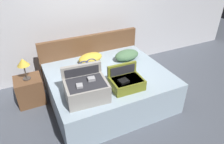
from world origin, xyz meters
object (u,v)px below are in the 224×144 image
(hard_case_large, at_px, (86,88))
(pillow_center_head, at_px, (90,58))
(nightstand, at_px, (30,90))
(bed, at_px, (109,88))
(hard_case_medium, at_px, (126,82))
(duffel_bag, at_px, (87,70))
(table_lamp, at_px, (23,63))
(pillow_near_headboard, at_px, (127,55))

(hard_case_large, xyz_separation_m, pillow_center_head, (0.41, 0.95, -0.07))
(hard_case_large, distance_m, nightstand, 1.31)
(bed, bearing_deg, hard_case_large, -141.27)
(hard_case_medium, xyz_separation_m, nightstand, (-1.31, 1.02, -0.42))
(duffel_bag, relative_size, table_lamp, 1.20)
(hard_case_large, relative_size, pillow_center_head, 1.34)
(hard_case_large, relative_size, pillow_near_headboard, 1.27)
(duffel_bag, height_order, table_lamp, duffel_bag)
(hard_case_medium, bearing_deg, bed, 100.88)
(bed, xyz_separation_m, hard_case_medium, (0.07, -0.46, 0.38))
(hard_case_large, relative_size, hard_case_medium, 1.26)
(hard_case_large, bearing_deg, duffel_bag, 73.12)
(pillow_near_headboard, relative_size, nightstand, 0.98)
(nightstand, bearing_deg, hard_case_medium, -37.88)
(duffel_bag, height_order, pillow_near_headboard, duffel_bag)
(bed, xyz_separation_m, pillow_center_head, (-0.13, 0.52, 0.36))
(duffel_bag, distance_m, table_lamp, 1.03)
(hard_case_large, height_order, nightstand, hard_case_large)
(bed, bearing_deg, duffel_bag, 173.52)
(duffel_bag, bearing_deg, hard_case_medium, -49.67)
(hard_case_medium, bearing_deg, table_lamp, 144.20)
(hard_case_large, distance_m, hard_case_medium, 0.61)
(duffel_bag, relative_size, pillow_center_head, 1.01)
(hard_case_large, xyz_separation_m, nightstand, (-0.70, 1.00, -0.47))
(pillow_center_head, distance_m, nightstand, 1.19)
(pillow_center_head, bearing_deg, bed, -76.38)
(hard_case_large, xyz_separation_m, duffel_bag, (0.19, 0.47, -0.02))
(hard_case_medium, bearing_deg, hard_case_large, 179.73)
(bed, relative_size, pillow_center_head, 4.28)
(table_lamp, bearing_deg, pillow_near_headboard, -8.33)
(bed, distance_m, duffel_bag, 0.55)
(pillow_center_head, xyz_separation_m, nightstand, (-1.12, 0.05, -0.40))
(bed, xyz_separation_m, nightstand, (-1.24, 0.56, -0.04))
(nightstand, xyz_separation_m, table_lamp, (0.00, -0.00, 0.54))
(nightstand, bearing_deg, pillow_near_headboard, -8.33)
(pillow_near_headboard, distance_m, table_lamp, 1.77)
(hard_case_large, xyz_separation_m, table_lamp, (-0.70, 1.00, 0.06))
(bed, bearing_deg, pillow_near_headboard, 31.21)
(pillow_center_head, bearing_deg, duffel_bag, -115.42)
(pillow_near_headboard, distance_m, pillow_center_head, 0.67)
(hard_case_medium, relative_size, table_lamp, 1.26)
(duffel_bag, xyz_separation_m, pillow_center_head, (0.23, 0.48, -0.05))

